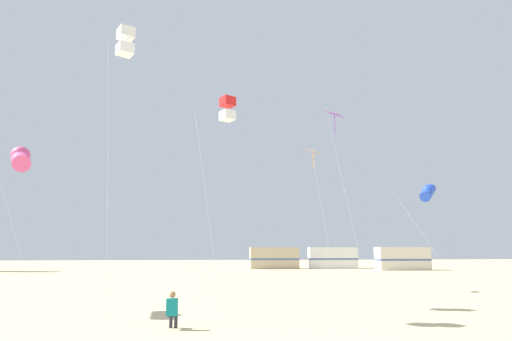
# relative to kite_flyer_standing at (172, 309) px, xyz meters

# --- Properties ---
(kite_flyer_standing) EXTENTS (0.36, 0.52, 1.16)m
(kite_flyer_standing) POSITION_rel_kite_flyer_standing_xyz_m (0.00, 0.00, 0.00)
(kite_flyer_standing) COLOR #147F84
(kite_flyer_standing) RESTS_ON ground
(kite_diamond_violet) EXTENTS (2.18, 1.87, 10.64)m
(kite_diamond_violet) POSITION_rel_kite_flyer_standing_xyz_m (8.45, 9.38, 9.36)
(kite_diamond_violet) COLOR silver
(kite_diamond_violet) RESTS_ON ground
(kite_tube_rainbow) EXTENTS (2.31, 2.72, 7.00)m
(kite_tube_rainbow) POSITION_rel_kite_flyer_standing_xyz_m (-6.95, 4.51, 5.69)
(kite_tube_rainbow) COLOR silver
(kite_tube_rainbow) RESTS_ON ground
(kite_box_scarlet) EXTENTS (1.99, 1.99, 9.68)m
(kite_box_scarlet) POSITION_rel_kite_flyer_standing_xyz_m (1.86, 5.33, 8.48)
(kite_box_scarlet) COLOR silver
(kite_box_scarlet) RESTS_ON ground
(kite_diamond_orange) EXTENTS (1.72, 1.72, 9.02)m
(kite_diamond_orange) POSITION_rel_kite_flyer_standing_xyz_m (7.83, 12.24, 7.85)
(kite_diamond_orange) COLOR silver
(kite_diamond_orange) RESTS_ON ground
(kite_box_white) EXTENTS (1.08, 1.08, 11.39)m
(kite_box_white) POSITION_rel_kite_flyer_standing_xyz_m (-2.46, 2.40, 10.18)
(kite_box_white) COLOR silver
(kite_box_white) RESTS_ON ground
(kite_tube_blue) EXTENTS (3.68, 3.82, 7.01)m
(kite_tube_blue) POSITION_rel_kite_flyer_standing_xyz_m (15.83, 12.85, 5.69)
(kite_tube_blue) COLOR silver
(kite_tube_blue) RESTS_ON ground
(rv_van_tan) EXTENTS (6.45, 2.38, 2.80)m
(rv_van_tan) POSITION_rel_kite_flyer_standing_xyz_m (9.86, 42.72, 0.78)
(rv_van_tan) COLOR #C6B28C
(rv_van_tan) RESTS_ON ground
(rv_van_white) EXTENTS (6.61, 2.86, 2.80)m
(rv_van_white) POSITION_rel_kite_flyer_standing_xyz_m (17.86, 42.72, 0.78)
(rv_van_white) COLOR white
(rv_van_white) RESTS_ON ground
(rv_van_cream) EXTENTS (6.48, 2.46, 2.80)m
(rv_van_cream) POSITION_rel_kite_flyer_standing_xyz_m (25.18, 37.24, 0.78)
(rv_van_cream) COLOR beige
(rv_van_cream) RESTS_ON ground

